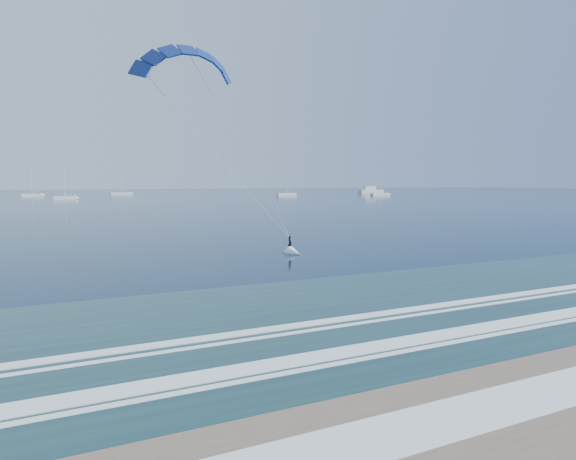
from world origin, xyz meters
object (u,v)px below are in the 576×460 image
at_px(sailboat_3, 65,198).
at_px(sailboat_4, 121,193).
at_px(motor_yacht, 370,191).
at_px(sailboat_5, 286,194).
at_px(kitesurfer_rig, 243,152).
at_px(sailboat_2, 32,195).
at_px(sailboat_6, 380,194).

bearing_deg(sailboat_3, sailboat_4, 64.71).
height_order(motor_yacht, sailboat_5, sailboat_5).
bearing_deg(kitesurfer_rig, sailboat_5, 62.67).
xyz_separation_m(kitesurfer_rig, sailboat_2, (-15.61, 210.71, -8.16)).
bearing_deg(sailboat_5, motor_yacht, 17.25).
relative_size(kitesurfer_rig, sailboat_3, 1.56).
distance_m(motor_yacht, sailboat_4, 131.42).
xyz_separation_m(motor_yacht, sailboat_4, (-127.47, 31.98, -0.89)).
xyz_separation_m(motor_yacht, sailboat_5, (-61.07, -18.96, -0.90)).
height_order(motor_yacht, sailboat_4, sailboat_4).
xyz_separation_m(motor_yacht, sailboat_3, (-156.44, -29.36, -0.91)).
bearing_deg(motor_yacht, sailboat_5, -162.75).
xyz_separation_m(sailboat_2, sailboat_3, (10.72, -46.00, 0.00)).
bearing_deg(sailboat_3, sailboat_2, 103.11).
relative_size(sailboat_2, sailboat_3, 1.03).
relative_size(sailboat_3, sailboat_5, 0.88).
distance_m(kitesurfer_rig, sailboat_3, 164.98).
bearing_deg(sailboat_3, sailboat_5, 6.22).
height_order(sailboat_3, sailboat_6, sailboat_6).
distance_m(kitesurfer_rig, sailboat_6, 202.08).
bearing_deg(sailboat_5, sailboat_2, 161.45).
relative_size(kitesurfer_rig, sailboat_5, 1.38).
distance_m(kitesurfer_rig, sailboat_5, 197.27).
distance_m(sailboat_2, sailboat_5, 111.91).
bearing_deg(sailboat_6, sailboat_5, 152.72).
bearing_deg(sailboat_2, sailboat_4, 21.12).
bearing_deg(kitesurfer_rig, motor_yacht, 52.01).
distance_m(motor_yacht, sailboat_2, 167.99).
bearing_deg(sailboat_6, sailboat_2, 159.00).
xyz_separation_m(kitesurfer_rig, motor_yacht, (151.55, 194.07, -7.25)).
relative_size(kitesurfer_rig, sailboat_6, 1.34).
bearing_deg(sailboat_4, sailboat_5, -37.49).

